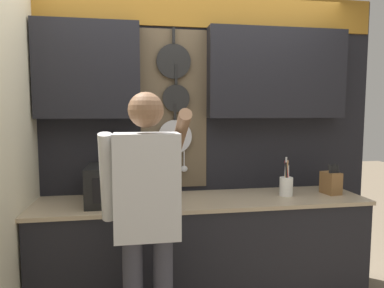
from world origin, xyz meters
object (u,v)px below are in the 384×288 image
microwave (124,184)px  person (147,207)px  knife_block (331,183)px  utensil_crock (286,184)px

microwave → person: person is taller
microwave → knife_block: bearing=0.0°
microwave → utensil_crock: size_ratio=1.69×
person → microwave: bearing=105.7°
utensil_crock → person: bearing=-154.5°
knife_block → utensil_crock: (-0.39, 0.00, -0.00)m
knife_block → person: person is taller
knife_block → person: size_ratio=0.15×
microwave → knife_block: microwave is taller
utensil_crock → person: size_ratio=0.19×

